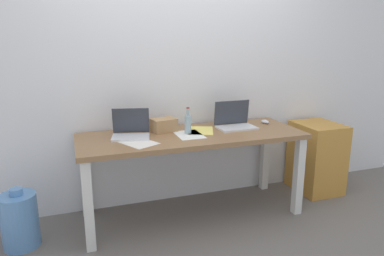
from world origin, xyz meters
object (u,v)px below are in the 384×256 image
(laptop_right, at_px, (235,122))
(cardboard_box, at_px, (164,125))
(desk, at_px, (192,145))
(laptop_left, at_px, (131,131))
(computer_mouse, at_px, (265,122))
(beer_bottle, at_px, (188,124))
(water_cooler_jug, at_px, (20,220))
(filing_cabinet, at_px, (316,157))

(laptop_right, bearing_deg, cardboard_box, 173.13)
(desk, height_order, laptop_left, laptop_left)
(desk, relative_size, computer_mouse, 18.98)
(cardboard_box, bearing_deg, beer_bottle, -38.21)
(laptop_left, relative_size, computer_mouse, 3.41)
(laptop_left, distance_m, computer_mouse, 1.29)
(desk, height_order, beer_bottle, beer_bottle)
(water_cooler_jug, bearing_deg, cardboard_box, 10.26)
(laptop_left, distance_m, cardboard_box, 0.31)
(water_cooler_jug, bearing_deg, laptop_left, 8.08)
(laptop_left, height_order, water_cooler_jug, laptop_left)
(laptop_right, xyz_separation_m, filing_cabinet, (0.94, 0.02, -0.44))
(desk, height_order, computer_mouse, computer_mouse)
(laptop_right, bearing_deg, computer_mouse, 9.51)
(laptop_left, bearing_deg, filing_cabinet, 0.80)
(beer_bottle, xyz_separation_m, computer_mouse, (0.81, 0.12, -0.07))
(water_cooler_jug, distance_m, filing_cabinet, 2.76)
(laptop_left, distance_m, beer_bottle, 0.48)
(laptop_right, relative_size, water_cooler_jug, 0.74)
(cardboard_box, height_order, filing_cabinet, cardboard_box)
(laptop_right, relative_size, beer_bottle, 1.51)
(computer_mouse, bearing_deg, filing_cabinet, -7.51)
(beer_bottle, bearing_deg, cardboard_box, 141.79)
(cardboard_box, height_order, water_cooler_jug, cardboard_box)
(laptop_right, distance_m, water_cooler_jug, 1.91)
(beer_bottle, bearing_deg, laptop_left, 174.13)
(desk, height_order, laptop_right, laptop_right)
(laptop_left, bearing_deg, beer_bottle, -5.87)
(desk, xyz_separation_m, filing_cabinet, (1.37, 0.09, -0.29))
(laptop_right, height_order, water_cooler_jug, laptop_right)
(filing_cabinet, bearing_deg, laptop_right, -179.08)
(desk, relative_size, laptop_left, 5.56)
(water_cooler_jug, height_order, filing_cabinet, filing_cabinet)
(desk, relative_size, water_cooler_jug, 4.11)
(cardboard_box, distance_m, filing_cabinet, 1.64)
(cardboard_box, xyz_separation_m, water_cooler_jug, (-1.17, -0.21, -0.59))
(laptop_right, bearing_deg, desk, -170.38)
(laptop_left, height_order, cardboard_box, laptop_left)
(filing_cabinet, bearing_deg, laptop_left, -179.20)
(water_cooler_jug, relative_size, filing_cabinet, 0.66)
(water_cooler_jug, bearing_deg, beer_bottle, 3.20)
(laptop_left, relative_size, laptop_right, 1.00)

